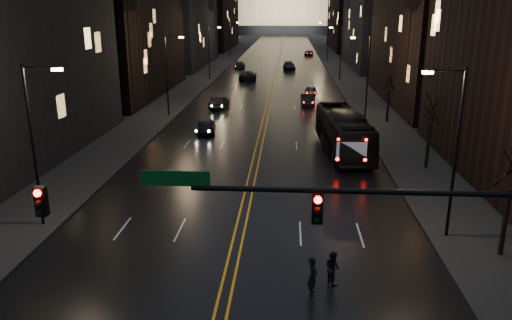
% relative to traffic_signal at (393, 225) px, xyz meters
% --- Properties ---
extents(road, '(20.00, 320.00, 0.02)m').
position_rel_traffic_signal_xyz_m(road, '(-5.91, 130.00, -5.09)').
color(road, black).
rests_on(road, ground).
extents(sidewalk_left, '(8.00, 320.00, 0.16)m').
position_rel_traffic_signal_xyz_m(sidewalk_left, '(-19.91, 130.00, -5.02)').
color(sidewalk_left, black).
rests_on(sidewalk_left, ground).
extents(sidewalk_right, '(8.00, 320.00, 0.16)m').
position_rel_traffic_signal_xyz_m(sidewalk_right, '(8.09, 130.00, -5.02)').
color(sidewalk_right, black).
rests_on(sidewalk_right, ground).
extents(center_line, '(0.62, 320.00, 0.01)m').
position_rel_traffic_signal_xyz_m(center_line, '(-5.91, 130.00, -5.08)').
color(center_line, orange).
rests_on(center_line, road).
extents(building_left_far, '(12.00, 34.00, 20.00)m').
position_rel_traffic_signal_xyz_m(building_left_far, '(-26.91, 92.00, 4.90)').
color(building_left_far, black).
rests_on(building_left_far, ground).
extents(building_left_dist, '(12.00, 40.00, 24.00)m').
position_rel_traffic_signal_xyz_m(building_left_dist, '(-26.91, 140.00, 6.90)').
color(building_left_dist, black).
rests_on(building_left_dist, ground).
extents(building_right_mid, '(12.00, 34.00, 26.00)m').
position_rel_traffic_signal_xyz_m(building_right_mid, '(15.09, 92.00, 7.90)').
color(building_right_mid, black).
rests_on(building_right_mid, ground).
extents(building_right_dist, '(12.00, 40.00, 22.00)m').
position_rel_traffic_signal_xyz_m(building_right_dist, '(15.09, 140.00, 5.90)').
color(building_right_dist, black).
rests_on(building_right_dist, ground).
extents(traffic_signal, '(17.29, 0.45, 7.00)m').
position_rel_traffic_signal_xyz_m(traffic_signal, '(0.00, 0.00, 0.00)').
color(traffic_signal, black).
rests_on(traffic_signal, ground).
extents(streetlamp_right_near, '(2.13, 0.25, 9.00)m').
position_rel_traffic_signal_xyz_m(streetlamp_right_near, '(4.91, 10.00, -0.02)').
color(streetlamp_right_near, black).
rests_on(streetlamp_right_near, ground).
extents(streetlamp_left_near, '(2.13, 0.25, 9.00)m').
position_rel_traffic_signal_xyz_m(streetlamp_left_near, '(-16.72, 10.00, -0.02)').
color(streetlamp_left_near, black).
rests_on(streetlamp_left_near, ground).
extents(streetlamp_right_mid, '(2.13, 0.25, 9.00)m').
position_rel_traffic_signal_xyz_m(streetlamp_right_mid, '(4.91, 40.00, -0.02)').
color(streetlamp_right_mid, black).
rests_on(streetlamp_right_mid, ground).
extents(streetlamp_left_mid, '(2.13, 0.25, 9.00)m').
position_rel_traffic_signal_xyz_m(streetlamp_left_mid, '(-16.72, 40.00, -0.02)').
color(streetlamp_left_mid, black).
rests_on(streetlamp_left_mid, ground).
extents(streetlamp_right_far, '(2.13, 0.25, 9.00)m').
position_rel_traffic_signal_xyz_m(streetlamp_right_far, '(4.91, 70.00, -0.02)').
color(streetlamp_right_far, black).
rests_on(streetlamp_right_far, ground).
extents(streetlamp_left_far, '(2.13, 0.25, 9.00)m').
position_rel_traffic_signal_xyz_m(streetlamp_left_far, '(-16.72, 70.00, -0.02)').
color(streetlamp_left_far, black).
rests_on(streetlamp_left_far, ground).
extents(streetlamp_right_dist, '(2.13, 0.25, 9.00)m').
position_rel_traffic_signal_xyz_m(streetlamp_right_dist, '(4.91, 100.00, -0.02)').
color(streetlamp_right_dist, black).
rests_on(streetlamp_right_dist, ground).
extents(streetlamp_left_dist, '(2.13, 0.25, 9.00)m').
position_rel_traffic_signal_xyz_m(streetlamp_left_dist, '(-16.72, 100.00, -0.02)').
color(streetlamp_left_dist, black).
rests_on(streetlamp_left_dist, ground).
extents(tree_right_mid, '(2.40, 2.40, 6.65)m').
position_rel_traffic_signal_xyz_m(tree_right_mid, '(7.09, 22.00, -0.58)').
color(tree_right_mid, black).
rests_on(tree_right_mid, ground).
extents(tree_right_far, '(2.40, 2.40, 6.65)m').
position_rel_traffic_signal_xyz_m(tree_right_far, '(7.09, 38.00, -0.58)').
color(tree_right_far, black).
rests_on(tree_right_far, ground).
extents(bus, '(4.05, 12.58, 3.44)m').
position_rel_traffic_signal_xyz_m(bus, '(1.27, 26.53, -3.38)').
color(bus, black).
rests_on(bus, ground).
extents(oncoming_car_a, '(2.33, 4.63, 1.51)m').
position_rel_traffic_signal_xyz_m(oncoming_car_a, '(-11.37, 32.34, -4.35)').
color(oncoming_car_a, black).
rests_on(oncoming_car_a, ground).
extents(oncoming_car_b, '(2.02, 4.62, 1.48)m').
position_rel_traffic_signal_xyz_m(oncoming_car_b, '(-11.80, 44.80, -4.36)').
color(oncoming_car_b, black).
rests_on(oncoming_car_b, ground).
extents(oncoming_car_c, '(2.79, 5.87, 1.62)m').
position_rel_traffic_signal_xyz_m(oncoming_car_c, '(-10.36, 70.10, -4.29)').
color(oncoming_car_c, black).
rests_on(oncoming_car_c, ground).
extents(oncoming_car_d, '(2.43, 5.41, 1.54)m').
position_rel_traffic_signal_xyz_m(oncoming_car_d, '(-13.45, 87.06, -4.33)').
color(oncoming_car_d, black).
rests_on(oncoming_car_d, ground).
extents(receding_car_a, '(1.71, 4.31, 1.40)m').
position_rel_traffic_signal_xyz_m(receding_car_a, '(-0.99, 47.62, -4.41)').
color(receding_car_a, black).
rests_on(receding_car_a, ground).
extents(receding_car_b, '(1.99, 4.13, 1.36)m').
position_rel_traffic_signal_xyz_m(receding_car_b, '(-0.37, 54.90, -4.42)').
color(receding_car_b, black).
rests_on(receding_car_b, ground).
extents(receding_car_c, '(2.69, 5.64, 1.59)m').
position_rel_traffic_signal_xyz_m(receding_car_c, '(-3.41, 85.10, -4.31)').
color(receding_car_c, black).
rests_on(receding_car_c, ground).
extents(receding_car_d, '(2.49, 5.01, 1.37)m').
position_rel_traffic_signal_xyz_m(receding_car_d, '(1.64, 117.54, -4.42)').
color(receding_car_d, black).
rests_on(receding_car_d, ground).
extents(pedestrian_a, '(0.48, 0.68, 1.75)m').
position_rel_traffic_signal_xyz_m(pedestrian_a, '(-2.23, 4.02, -4.23)').
color(pedestrian_a, black).
rests_on(pedestrian_a, ground).
extents(pedestrian_b, '(0.72, 0.85, 1.53)m').
position_rel_traffic_signal_xyz_m(pedestrian_b, '(-1.31, 5.00, -4.34)').
color(pedestrian_b, black).
rests_on(pedestrian_b, ground).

